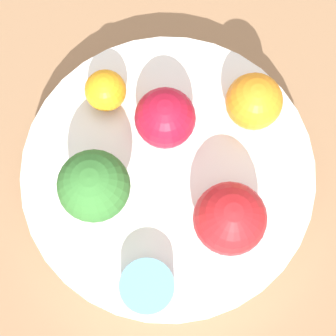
{
  "coord_description": "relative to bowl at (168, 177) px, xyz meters",
  "views": [
    {
      "loc": [
        -0.06,
        0.11,
        0.54
      ],
      "look_at": [
        0.0,
        0.0,
        0.07
      ],
      "focal_mm": 60.0,
      "sensor_mm": 36.0,
      "label": 1
    }
  ],
  "objects": [
    {
      "name": "ground_plane",
      "position": [
        0.0,
        0.0,
        -0.04
      ],
      "size": [
        6.0,
        6.0,
        0.0
      ],
      "primitive_type": "plane",
      "color": "gray"
    },
    {
      "name": "table_surface",
      "position": [
        0.0,
        0.0,
        -0.03
      ],
      "size": [
        1.2,
        1.2,
        0.02
      ],
      "color": "#936D4C",
      "rests_on": "ground_plane"
    },
    {
      "name": "bowl",
      "position": [
        0.0,
        0.0,
        0.0
      ],
      "size": [
        0.26,
        0.26,
        0.04
      ],
      "color": "white",
      "rests_on": "table_surface"
    },
    {
      "name": "broccoli",
      "position": [
        0.04,
        0.05,
        0.06
      ],
      "size": [
        0.06,
        0.06,
        0.07
      ],
      "color": "#99C17A",
      "rests_on": "bowl"
    },
    {
      "name": "apple_red",
      "position": [
        -0.07,
        0.02,
        0.05
      ],
      "size": [
        0.06,
        0.06,
        0.06
      ],
      "color": "red",
      "rests_on": "bowl"
    },
    {
      "name": "apple_green",
      "position": [
        0.02,
        -0.03,
        0.05
      ],
      "size": [
        0.05,
        0.05,
        0.05
      ],
      "color": "#B7142D",
      "rests_on": "bowl"
    },
    {
      "name": "orange_front",
      "position": [
        -0.04,
        -0.09,
        0.05
      ],
      "size": [
        0.05,
        0.05,
        0.05
      ],
      "color": "orange",
      "rests_on": "bowl"
    },
    {
      "name": "orange_back",
      "position": [
        0.08,
        -0.03,
        0.04
      ],
      "size": [
        0.04,
        0.04,
        0.04
      ],
      "color": "orange",
      "rests_on": "bowl"
    },
    {
      "name": "small_cup",
      "position": [
        -0.04,
        0.1,
        0.03
      ],
      "size": [
        0.04,
        0.04,
        0.02
      ],
      "color": "#66B2DB",
      "rests_on": "bowl"
    }
  ]
}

